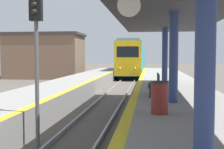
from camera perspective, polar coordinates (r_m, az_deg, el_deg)
name	(u,v)px	position (r m, az deg, el deg)	size (l,w,h in m)	color
train	(133,58)	(43.91, 3.92, 2.97)	(2.87, 23.25, 4.57)	black
signal_near	(36,38)	(9.37, -13.70, 6.47)	(0.36, 0.31, 4.62)	#595959
station_canopy	(174,11)	(11.42, 11.29, 11.24)	(4.49, 18.98, 3.43)	navy
trash_bin	(159,98)	(9.10, 8.66, -4.19)	(0.51, 0.51, 0.94)	maroon
bench	(155,84)	(13.10, 7.90, -1.74)	(0.44, 1.92, 0.92)	#28282D
station_building	(45,56)	(38.29, -12.14, 3.39)	(9.07, 5.64, 5.36)	brown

